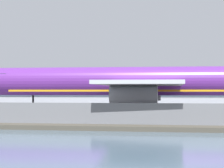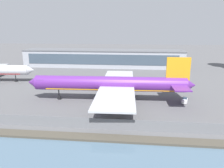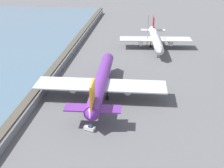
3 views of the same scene
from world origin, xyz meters
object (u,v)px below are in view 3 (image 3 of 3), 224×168
Objects in this scene: apron_light_mast_apron_west at (148,28)px; cargo_jet_purple at (101,82)px; baggage_tug at (90,128)px; ops_van at (158,43)px; passenger_jet_silver at (156,39)px.

cargo_jet_purple is at bearing -14.46° from apron_light_mast_apron_west.
ops_van is (-87.32, 21.10, 0.47)m from baggage_tug.
baggage_tug is at bearing -10.57° from apron_light_mast_apron_west.
apron_light_mast_apron_west reaches higher than cargo_jet_purple.
cargo_jet_purple reaches higher than ops_van.
cargo_jet_purple is 68.01m from ops_van.
passenger_jet_silver is 84.11m from baggage_tug.
passenger_jet_silver is at bearing -13.47° from ops_van.
passenger_jet_silver is (-58.85, 19.76, -0.48)m from cargo_jet_purple.
ops_van is 11.55m from apron_light_mast_apron_west.
apron_light_mast_apron_west is at bearing 169.43° from baggage_tug.
ops_van is at bearing 166.53° from passenger_jet_silver.
passenger_jet_silver is 6.92m from ops_van.
apron_light_mast_apron_west is at bearing -105.28° from passenger_jet_silver.
ops_van is 0.31× the size of apron_light_mast_apron_west.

